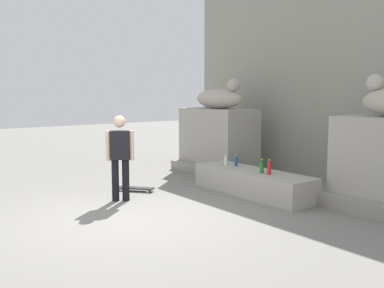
% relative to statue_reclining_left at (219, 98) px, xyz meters
% --- Properties ---
extents(ground_plane, '(40.00, 40.00, 0.00)m').
position_rel_statue_reclining_left_xyz_m(ground_plane, '(2.39, -4.08, -1.96)').
color(ground_plane, slate).
extents(facade_wall, '(9.48, 0.60, 5.26)m').
position_rel_statue_reclining_left_xyz_m(facade_wall, '(2.39, 1.65, 0.67)').
color(facade_wall, gray).
rests_on(facade_wall, ground_plane).
extents(pedestal_left, '(2.04, 1.12, 1.68)m').
position_rel_statue_reclining_left_xyz_m(pedestal_left, '(-0.04, -0.00, -1.12)').
color(pedestal_left, '#A39E93').
rests_on(pedestal_left, ground_plane).
extents(statue_reclining_left, '(1.63, 0.65, 0.78)m').
position_rel_statue_reclining_left_xyz_m(statue_reclining_left, '(0.00, 0.00, 0.00)').
color(statue_reclining_left, '#B6AC9E').
rests_on(statue_reclining_left, pedestal_left).
extents(ledge_block, '(2.83, 0.82, 0.51)m').
position_rel_statue_reclining_left_xyz_m(ledge_block, '(2.39, -1.12, -1.71)').
color(ledge_block, '#A39E93').
rests_on(ledge_block, ground_plane).
extents(skater, '(0.35, 0.48, 1.67)m').
position_rel_statue_reclining_left_xyz_m(skater, '(1.24, -3.57, -1.04)').
color(skater, black).
rests_on(skater, ground_plane).
extents(skateboard, '(0.74, 0.66, 0.08)m').
position_rel_statue_reclining_left_xyz_m(skateboard, '(0.68, -2.92, -1.90)').
color(skateboard, black).
rests_on(skateboard, ground_plane).
extents(bottle_red, '(0.08, 0.08, 0.30)m').
position_rel_statue_reclining_left_xyz_m(bottle_red, '(2.91, -1.18, -1.33)').
color(bottle_red, red).
rests_on(bottle_red, ledge_block).
extents(bottle_clear, '(0.07, 0.07, 0.26)m').
position_rel_statue_reclining_left_xyz_m(bottle_clear, '(1.60, -1.16, -1.36)').
color(bottle_clear, silver).
rests_on(bottle_clear, ledge_block).
extents(bottle_green, '(0.08, 0.08, 0.29)m').
position_rel_statue_reclining_left_xyz_m(bottle_green, '(2.72, -1.20, -1.34)').
color(bottle_green, '#1E722D').
rests_on(bottle_green, ledge_block).
extents(bottle_blue, '(0.07, 0.07, 0.26)m').
position_rel_statue_reclining_left_xyz_m(bottle_blue, '(1.82, -1.06, -1.35)').
color(bottle_blue, '#194C99').
rests_on(bottle_blue, ledge_block).
extents(stair_step, '(6.89, 0.50, 0.25)m').
position_rel_statue_reclining_left_xyz_m(stair_step, '(2.39, -0.58, -1.84)').
color(stair_step, gray).
rests_on(stair_step, ground_plane).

